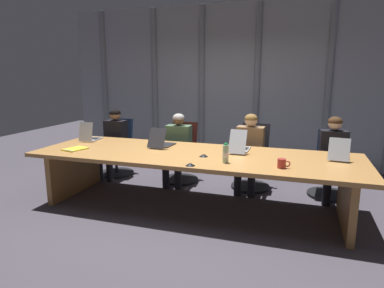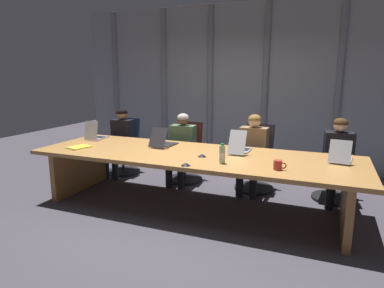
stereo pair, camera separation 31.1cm
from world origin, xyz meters
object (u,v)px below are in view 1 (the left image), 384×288
at_px(conference_mic_left_side, 204,155).
at_px(person_center, 249,147).
at_px(person_left_end, 113,139).
at_px(office_chair_center, 252,164).
at_px(laptop_left_end, 90,137).
at_px(conference_mic_middle, 190,164).
at_px(laptop_left_mid, 162,143).
at_px(person_left_mid, 177,144).
at_px(office_chair_left_end, 117,153).
at_px(coffee_mug_near, 282,163).
at_px(laptop_right_mid, 339,154).
at_px(person_right_mid, 334,153).
at_px(office_chair_left_mid, 181,159).
at_px(spiral_notepad, 75,149).
at_px(laptop_center, 240,147).
at_px(water_bottle_primary, 226,154).
at_px(office_chair_right_mid, 330,171).

bearing_deg(conference_mic_left_side, person_center, 68.22).
bearing_deg(person_left_end, office_chair_center, 96.95).
xyz_separation_m(laptop_left_end, conference_mic_middle, (1.94, -0.91, -0.04)).
bearing_deg(laptop_left_mid, person_left_mid, 4.40).
relative_size(office_chair_left_end, coffee_mug_near, 6.91).
relative_size(laptop_left_mid, laptop_right_mid, 1.04).
xyz_separation_m(person_left_end, person_right_mid, (3.52, 0.00, 0.00)).
relative_size(laptop_right_mid, coffee_mug_near, 3.17).
height_order(office_chair_left_mid, person_left_mid, person_left_mid).
height_order(conference_mic_middle, spiral_notepad, conference_mic_middle).
relative_size(laptop_center, spiral_notepad, 1.41).
height_order(person_left_mid, coffee_mug_near, person_left_mid).
bearing_deg(water_bottle_primary, office_chair_right_mid, 47.80).
bearing_deg(conference_mic_left_side, office_chair_center, 69.70).
relative_size(water_bottle_primary, spiral_notepad, 0.65).
distance_m(office_chair_left_end, conference_mic_left_side, 2.32).
xyz_separation_m(person_left_end, coffee_mug_near, (2.89, -1.26, 0.12)).
distance_m(laptop_left_end, coffee_mug_near, 3.01).
bearing_deg(laptop_left_mid, laptop_center, -84.35).
distance_m(office_chair_left_mid, person_right_mid, 2.36).
height_order(laptop_center, office_chair_left_end, laptop_center).
distance_m(office_chair_left_mid, person_center, 1.20).
height_order(person_left_end, coffee_mug_near, person_left_end).
xyz_separation_m(person_center, coffee_mug_near, (0.55, -1.27, 0.12)).
bearing_deg(conference_mic_left_side, laptop_left_mid, 151.60).
bearing_deg(conference_mic_left_side, office_chair_right_mid, 36.94).
bearing_deg(person_right_mid, spiral_notepad, -75.70).
bearing_deg(office_chair_left_mid, conference_mic_middle, 25.18).
xyz_separation_m(water_bottle_primary, spiral_notepad, (-2.11, 0.04, -0.10)).
xyz_separation_m(person_left_end, conference_mic_left_side, (1.92, -1.03, 0.09)).
bearing_deg(water_bottle_primary, laptop_right_mid, 25.78).
relative_size(laptop_left_mid, person_right_mid, 0.40).
distance_m(office_chair_left_end, office_chair_right_mid, 3.54).
height_order(laptop_left_mid, spiral_notepad, laptop_left_mid).
relative_size(office_chair_center, person_right_mid, 0.85).
bearing_deg(laptop_left_end, office_chair_left_mid, -64.05).
height_order(laptop_left_mid, office_chair_left_end, laptop_left_mid).
distance_m(office_chair_left_end, conference_mic_middle, 2.57).
bearing_deg(conference_mic_middle, coffee_mug_near, 13.08).
bearing_deg(person_left_mid, laptop_left_mid, -2.39).
height_order(laptop_left_mid, office_chair_left_mid, laptop_left_mid).
distance_m(person_left_mid, conference_mic_middle, 1.66).
height_order(laptop_center, person_center, person_center).
bearing_deg(person_center, person_left_end, -88.41).
bearing_deg(laptop_left_end, office_chair_right_mid, -83.44).
relative_size(office_chair_left_end, person_right_mid, 0.83).
relative_size(office_chair_left_mid, office_chair_center, 0.97).
distance_m(laptop_center, office_chair_center, 0.88).
relative_size(laptop_center, person_left_mid, 0.44).
relative_size(office_chair_center, spiral_notepad, 2.80).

